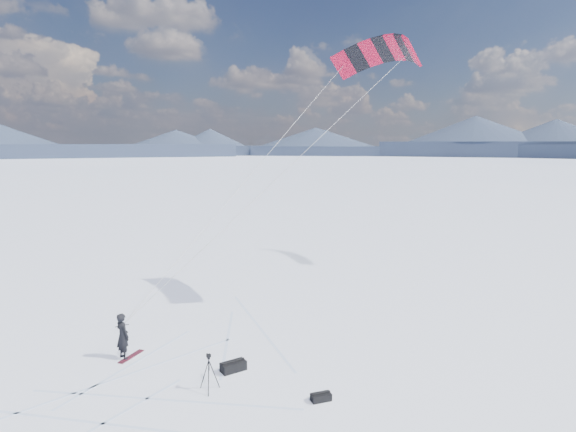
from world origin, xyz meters
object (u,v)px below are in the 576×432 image
snowkiter (124,358)px  gear_bag_a (233,366)px  gear_bag_b (321,397)px  tripod (209,367)px  snowboard (131,356)px

snowkiter → gear_bag_a: size_ratio=1.91×
gear_bag_b → tripod: bearing=151.0°
snowkiter → gear_bag_b: size_ratio=2.59×
snowkiter → tripod: 4.80m
tripod → gear_bag_a: size_ratio=1.37×
gear_bag_a → gear_bag_b: (1.76, -3.49, -0.05)m
tripod → gear_bag_b: 4.06m
snowkiter → gear_bag_b: bearing=-161.5°
snowboard → gear_bag_b: (4.95, -6.70, 0.12)m
gear_bag_a → snowkiter: bearing=133.1°
snowkiter → gear_bag_a: (3.48, -3.24, 0.19)m
gear_bag_a → gear_bag_b: size_ratio=1.35×
gear_bag_a → tripod: bearing=-148.1°
snowboard → tripod: 4.65m
tripod → gear_bag_a: (1.33, 0.96, -0.70)m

